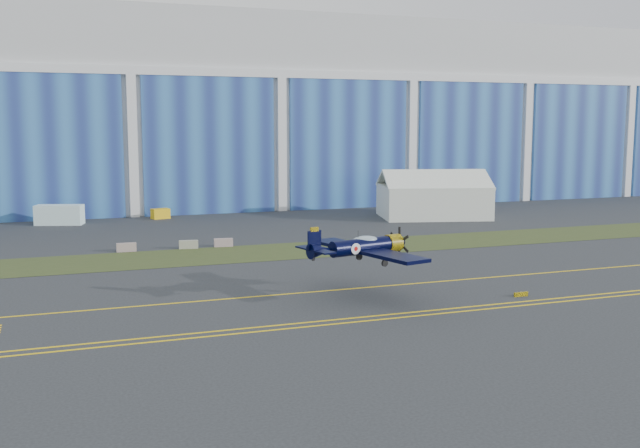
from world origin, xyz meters
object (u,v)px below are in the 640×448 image
object	(u,v)px
shipping_container	(59,215)
tug	(160,214)
tent	(433,193)
warbird	(361,247)

from	to	relation	value
shipping_container	tug	xyz separation A→B (m)	(13.39, 1.81, -0.60)
shipping_container	tug	world-z (taller)	shipping_container
tent	shipping_container	bearing A→B (deg)	-176.47
warbird	tent	xyz separation A→B (m)	(29.26, 41.86, -0.47)
tent	tug	size ratio (longest dim) A/B	7.11
tent	tug	bearing A→B (deg)	176.92
shipping_container	tug	bearing A→B (deg)	25.62
tent	shipping_container	distance (m)	51.02
warbird	tug	distance (m)	54.34
warbird	shipping_container	size ratio (longest dim) A/B	2.34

